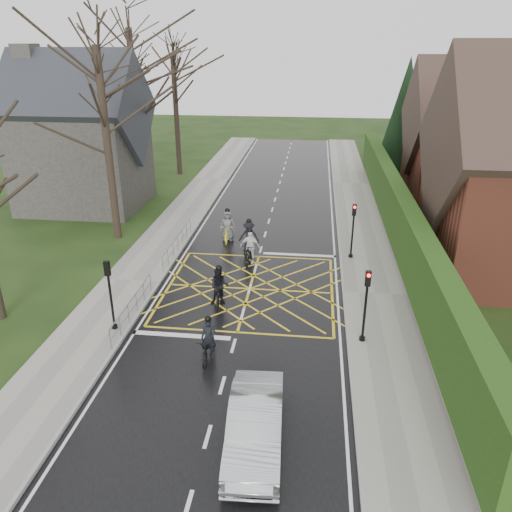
% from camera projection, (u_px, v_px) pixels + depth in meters
% --- Properties ---
extents(ground, '(120.00, 120.00, 0.00)m').
position_uv_depth(ground, '(250.00, 289.00, 24.44)').
color(ground, black).
rests_on(ground, ground).
extents(road, '(9.00, 80.00, 0.01)m').
position_uv_depth(road, '(250.00, 289.00, 24.44)').
color(road, black).
rests_on(road, ground).
extents(sidewalk_right, '(3.00, 80.00, 0.15)m').
position_uv_depth(sidewalk_right, '(374.00, 294.00, 23.76)').
color(sidewalk_right, gray).
rests_on(sidewalk_right, ground).
extents(sidewalk_left, '(3.00, 80.00, 0.15)m').
position_uv_depth(sidewalk_left, '(131.00, 281.00, 25.06)').
color(sidewalk_left, gray).
rests_on(sidewalk_left, ground).
extents(stone_wall, '(0.50, 38.00, 0.70)m').
position_uv_depth(stone_wall, '(395.00, 244.00, 28.93)').
color(stone_wall, slate).
rests_on(stone_wall, ground).
extents(hedge, '(0.90, 38.00, 2.80)m').
position_uv_depth(hedge, '(399.00, 215.00, 28.23)').
color(hedge, '#18330E').
rests_on(hedge, stone_wall).
extents(house_far, '(9.80, 8.80, 10.30)m').
position_uv_depth(house_far, '(474.00, 139.00, 37.51)').
color(house_far, brown).
rests_on(house_far, ground).
extents(conifer, '(4.60, 4.60, 10.00)m').
position_uv_depth(conifer, '(405.00, 115.00, 44.97)').
color(conifer, black).
rests_on(conifer, ground).
extents(church, '(8.80, 7.80, 11.00)m').
position_uv_depth(church, '(80.00, 138.00, 34.88)').
color(church, '#2D2B28').
rests_on(church, ground).
extents(tree_near, '(9.24, 9.24, 11.44)m').
position_uv_depth(tree_near, '(103.00, 105.00, 27.73)').
color(tree_near, black).
rests_on(tree_near, ground).
extents(tree_mid, '(10.08, 10.08, 12.48)m').
position_uv_depth(tree_mid, '(133.00, 80.00, 34.84)').
color(tree_mid, black).
rests_on(tree_mid, ground).
extents(tree_far, '(8.40, 8.40, 10.40)m').
position_uv_depth(tree_far, '(175.00, 91.00, 42.63)').
color(tree_far, black).
rests_on(tree_far, ground).
extents(railing_south, '(0.05, 5.04, 1.03)m').
position_uv_depth(railing_south, '(132.00, 304.00, 21.45)').
color(railing_south, slate).
rests_on(railing_south, ground).
extents(railing_north, '(0.05, 6.04, 1.03)m').
position_uv_depth(railing_north, '(178.00, 240.00, 28.28)').
color(railing_north, slate).
rests_on(railing_north, ground).
extents(traffic_light_ne, '(0.24, 0.31, 3.21)m').
position_uv_depth(traffic_light_ne, '(353.00, 232.00, 27.05)').
color(traffic_light_ne, black).
rests_on(traffic_light_ne, ground).
extents(traffic_light_se, '(0.24, 0.31, 3.21)m').
position_uv_depth(traffic_light_se, '(365.00, 307.00, 19.40)').
color(traffic_light_se, black).
rests_on(traffic_light_se, ground).
extents(traffic_light_sw, '(0.24, 0.31, 3.21)m').
position_uv_depth(traffic_light_sw, '(111.00, 296.00, 20.24)').
color(traffic_light_sw, black).
rests_on(traffic_light_sw, ground).
extents(cyclist_rear, '(0.67, 1.86, 1.80)m').
position_uv_depth(cyclist_rear, '(209.00, 345.00, 18.93)').
color(cyclist_rear, black).
rests_on(cyclist_rear, ground).
extents(cyclist_back, '(0.92, 1.99, 1.96)m').
position_uv_depth(cyclist_back, '(219.00, 290.00, 22.74)').
color(cyclist_back, black).
rests_on(cyclist_back, ground).
extents(cyclist_mid, '(1.23, 2.10, 1.98)m').
position_uv_depth(cyclist_mid, '(249.00, 240.00, 28.49)').
color(cyclist_mid, black).
rests_on(cyclist_mid, ground).
extents(cyclist_front, '(1.11, 2.04, 2.00)m').
position_uv_depth(cyclist_front, '(250.00, 250.00, 27.05)').
color(cyclist_front, black).
rests_on(cyclist_front, ground).
extents(cyclist_lead, '(0.96, 2.15, 2.04)m').
position_uv_depth(cyclist_lead, '(228.00, 229.00, 30.09)').
color(cyclist_lead, yellow).
rests_on(cyclist_lead, ground).
extents(car, '(1.83, 4.63, 1.50)m').
position_uv_depth(car, '(255.00, 425.00, 14.73)').
color(car, '#B7BABF').
rests_on(car, ground).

